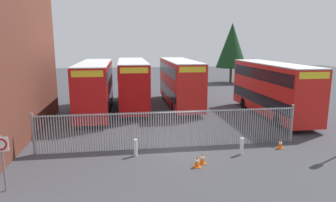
{
  "coord_description": "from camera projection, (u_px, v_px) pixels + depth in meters",
  "views": [
    {
      "loc": [
        -3.03,
        -16.57,
        6.09
      ],
      "look_at": [
        0.0,
        4.0,
        2.0
      ],
      "focal_mm": 32.01,
      "sensor_mm": 36.0,
      "label": 1
    }
  ],
  "objects": [
    {
      "name": "ground_plane",
      "position": [
        161.0,
        115.0,
        25.46
      ],
      "size": [
        100.0,
        100.0,
        0.0
      ],
      "primitive_type": "plane",
      "color": "#3D3D42"
    },
    {
      "name": "traffic_cone_by_gate",
      "position": [
        197.0,
        162.0,
        14.8
      ],
      "size": [
        0.34,
        0.34,
        0.59
      ],
      "color": "orange",
      "rests_on": "ground"
    },
    {
      "name": "bollard_near_left",
      "position": [
        136.0,
        148.0,
        16.22
      ],
      "size": [
        0.2,
        0.2,
        0.95
      ],
      "primitive_type": "cylinder",
      "color": "silver",
      "rests_on": "ground"
    },
    {
      "name": "double_decker_bus_behind_fence_left",
      "position": [
        95.0,
        86.0,
        25.68
      ],
      "size": [
        2.54,
        10.81,
        4.42
      ],
      "color": "red",
      "rests_on": "ground"
    },
    {
      "name": "double_decker_bus_behind_fence_right",
      "position": [
        180.0,
        81.0,
        28.81
      ],
      "size": [
        2.54,
        10.81,
        4.42
      ],
      "color": "red",
      "rests_on": "ground"
    },
    {
      "name": "palisade_fence",
      "position": [
        170.0,
        128.0,
        17.4
      ],
      "size": [
        15.31,
        0.14,
        2.35
      ],
      "color": "gray",
      "rests_on": "ground"
    },
    {
      "name": "bollard_center_front",
      "position": [
        242.0,
        146.0,
        16.43
      ],
      "size": [
        0.2,
        0.2,
        0.95
      ],
      "primitive_type": "cylinder",
      "color": "silver",
      "rests_on": "ground"
    },
    {
      "name": "traffic_cone_mid_forecourt",
      "position": [
        280.0,
        144.0,
        17.41
      ],
      "size": [
        0.34,
        0.34,
        0.59
      ],
      "color": "orange",
      "rests_on": "ground"
    },
    {
      "name": "double_decker_bus_far_back",
      "position": [
        132.0,
        82.0,
        28.15
      ],
      "size": [
        2.54,
        10.81,
        4.42
      ],
      "color": "#B70C0C",
      "rests_on": "ground"
    },
    {
      "name": "traffic_cone_near_kerb",
      "position": [
        203.0,
        158.0,
        15.2
      ],
      "size": [
        0.34,
        0.34,
        0.59
      ],
      "color": "orange",
      "rests_on": "ground"
    },
    {
      "name": "double_decker_bus_near_gate",
      "position": [
        272.0,
        87.0,
        24.7
      ],
      "size": [
        2.54,
        10.81,
        4.42
      ],
      "color": "red",
      "rests_on": "ground"
    },
    {
      "name": "tree_tall_back",
      "position": [
        232.0,
        46.0,
        44.62
      ],
      "size": [
        4.6,
        4.6,
        8.89
      ],
      "color": "#4C3823",
      "rests_on": "ground"
    },
    {
      "name": "speed_limit_sign_post",
      "position": [
        1.0,
        151.0,
        12.12
      ],
      "size": [
        0.6,
        0.14,
        2.4
      ],
      "color": "slate",
      "rests_on": "ground"
    }
  ]
}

